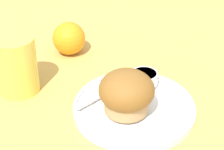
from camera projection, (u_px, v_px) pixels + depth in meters
name	position (u px, v px, depth m)	size (l,w,h in m)	color
ground_plane	(132.00, 113.00, 0.67)	(3.00, 3.00, 0.00)	tan
plate	(132.00, 106.00, 0.67)	(0.22, 0.22, 0.02)	white
muffin	(129.00, 94.00, 0.62)	(0.09, 0.09, 0.07)	tan
cream_ramekin	(144.00, 78.00, 0.70)	(0.05, 0.05, 0.02)	silver
berry_pair	(113.00, 90.00, 0.68)	(0.03, 0.02, 0.02)	#4C194C
butter_knife	(114.00, 86.00, 0.70)	(0.19, 0.04, 0.00)	silver
orange_fruit	(69.00, 38.00, 0.83)	(0.07, 0.07, 0.07)	orange
juice_glass	(17.00, 65.00, 0.70)	(0.08, 0.08, 0.11)	#EAD14C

